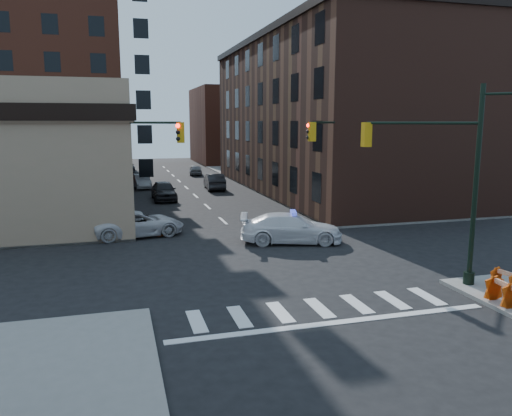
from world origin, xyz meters
TOP-DOWN VIEW (x-y plane):
  - ground at (0.00, 0.00)m, footprint 140.00×140.00m
  - sidewalk_ne at (23.00, 32.75)m, footprint 34.00×54.50m
  - apartment_block at (-18.50, 40.00)m, footprint 25.00×25.00m
  - commercial_row_ne at (13.00, 22.50)m, footprint 14.00×34.00m
  - filler_nw at (-16.00, 62.00)m, footprint 20.00×18.00m
  - filler_ne at (14.00, 58.00)m, footprint 16.00×16.00m
  - signal_pole_se at (6.04, -5.52)m, footprint 5.40×5.27m
  - signal_pole_nw at (-5.85, 5.34)m, footprint 3.58×3.67m
  - signal_pole_ne at (5.84, 5.35)m, footprint 3.67×3.58m
  - tree_ne_near at (7.50, 26.00)m, footprint 3.00×3.00m
  - tree_ne_far at (7.50, 34.00)m, footprint 3.00×3.00m
  - police_car at (2.39, 2.91)m, footprint 6.08×3.72m
  - pickup at (-5.80, 6.87)m, footprint 5.74×3.38m
  - parked_car_wnear at (-3.00, 20.32)m, footprint 1.97×4.84m
  - parked_car_wfar at (-4.37, 28.66)m, footprint 1.70×4.24m
  - parked_car_wdeep at (-5.50, 46.64)m, footprint 2.20×5.08m
  - parked_car_enear at (2.50, 25.78)m, footprint 1.96×4.91m
  - parked_car_efar at (2.86, 39.93)m, footprint 2.00×3.94m
  - pedestrian_a at (-10.23, 6.24)m, footprint 0.86×0.74m
  - pedestrian_b at (-12.26, 7.13)m, footprint 1.11×1.02m
  - pedestrian_c at (-11.78, 7.18)m, footprint 1.20×0.72m
  - barrel_road at (2.57, 6.00)m, footprint 0.66×0.66m
  - barrel_bank at (-4.53, 6.66)m, footprint 0.70×0.70m
  - barricade_se_a at (7.62, -7.39)m, footprint 0.74×1.15m
  - barricade_se_b at (6.40, -8.57)m, footprint 0.63×1.18m
  - barricade_nw_a at (-9.50, 7.08)m, footprint 1.36×0.71m
  - barricade_nw_b at (-11.65, 7.21)m, footprint 1.26×0.67m

SIDE VIEW (x-z plane):
  - ground at x=0.00m, z-range 0.00..0.00m
  - sidewalk_ne at x=23.00m, z-range 0.00..0.15m
  - barrel_bank at x=-4.53m, z-range 0.00..0.99m
  - barrel_road at x=2.57m, z-range 0.00..1.00m
  - barricade_se_a at x=7.62m, z-range 0.15..0.95m
  - barricade_se_b at x=6.40m, z-range 0.15..1.02m
  - barricade_nw_b at x=-11.65m, z-range 0.15..1.08m
  - parked_car_efar at x=2.86m, z-range 0.00..1.29m
  - barricade_nw_a at x=-9.50m, z-range 0.15..1.16m
  - parked_car_wfar at x=-4.37m, z-range 0.00..1.37m
  - parked_car_wdeep at x=-5.50m, z-range 0.00..1.46m
  - pickup at x=-5.80m, z-range 0.00..1.50m
  - parked_car_enear at x=2.50m, z-range 0.00..1.59m
  - police_car at x=2.39m, z-range 0.00..1.65m
  - parked_car_wnear at x=-3.00m, z-range 0.00..1.65m
  - pedestrian_b at x=-12.26m, z-range 0.15..1.99m
  - pedestrian_c at x=-11.78m, z-range 0.15..2.06m
  - pedestrian_a at x=-10.23m, z-range 0.15..2.15m
  - tree_ne_near at x=7.50m, z-range 1.06..5.91m
  - tree_ne_far at x=7.50m, z-range 1.06..5.91m
  - signal_pole_nw at x=-5.85m, z-range 0.34..8.34m
  - signal_pole_ne at x=5.84m, z-range 0.34..8.34m
  - signal_pole_se at x=6.04m, z-range 0.61..8.61m
  - filler_ne at x=14.00m, z-range 0.00..12.00m
  - commercial_row_ne at x=13.00m, z-range 0.00..14.00m
  - filler_nw at x=-16.00m, z-range 0.00..16.00m
  - apartment_block at x=-18.50m, z-range 0.00..24.00m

